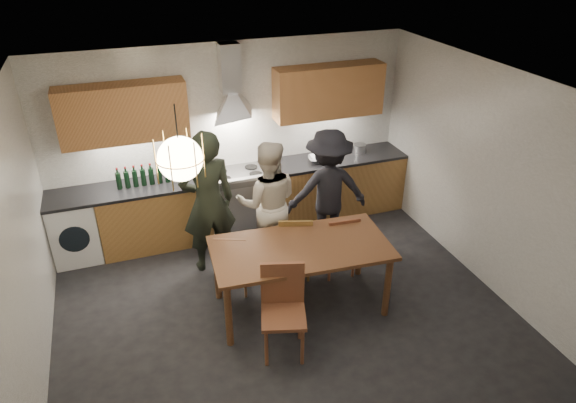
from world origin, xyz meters
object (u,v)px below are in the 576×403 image
object	(u,v)px
person_right	(328,190)
person_left	(208,202)
chair_back_left	(232,260)
mixing_bowl	(318,159)
dining_table	(301,254)
wine_bottles	(143,175)
chair_front	(283,303)
person_mid	(268,203)
stock_pot	(360,149)

from	to	relation	value
person_right	person_left	bearing A→B (deg)	6.86
chair_back_left	mixing_bowl	distance (m)	2.18
person_left	mixing_bowl	world-z (taller)	person_left
person_right	dining_table	bearing A→B (deg)	61.75
chair_back_left	wine_bottles	size ratio (longest dim) A/B	1.21
chair_back_left	chair_front	world-z (taller)	chair_front
dining_table	wine_bottles	distance (m)	2.44
dining_table	person_mid	bearing A→B (deg)	96.61
stock_pot	wine_bottles	world-z (taller)	wine_bottles
person_mid	chair_front	bearing A→B (deg)	93.28
dining_table	chair_front	xyz separation A→B (m)	(-0.39, -0.54, -0.17)
mixing_bowl	wine_bottles	size ratio (longest dim) A/B	0.42
person_mid	wine_bottles	world-z (taller)	person_mid
person_mid	dining_table	bearing A→B (deg)	108.07
dining_table	chair_front	distance (m)	0.68
chair_front	wine_bottles	xyz separation A→B (m)	(-1.07, 2.46, 0.48)
chair_front	wine_bottles	distance (m)	2.72
person_mid	person_right	bearing A→B (deg)	-160.14
person_mid	stock_pot	xyz separation A→B (m)	(1.72, 0.91, 0.14)
chair_front	person_left	size ratio (longest dim) A/B	0.53
person_mid	stock_pot	distance (m)	1.95
dining_table	wine_bottles	size ratio (longest dim) A/B	2.94
person_left	person_mid	size ratio (longest dim) A/B	1.13
dining_table	chair_front	size ratio (longest dim) A/B	2.06
dining_table	stock_pot	world-z (taller)	stock_pot
mixing_bowl	chair_back_left	bearing A→B (deg)	-139.92
person_right	mixing_bowl	bearing A→B (deg)	-95.12
wine_bottles	person_left	bearing A→B (deg)	-49.50
chair_back_left	mixing_bowl	bearing A→B (deg)	-117.75
chair_front	person_right	xyz separation A→B (m)	(1.19, 1.64, 0.27)
person_right	wine_bottles	world-z (taller)	person_right
chair_back_left	person_left	bearing A→B (deg)	-57.52
chair_front	mixing_bowl	distance (m)	2.77
chair_front	person_right	size ratio (longest dim) A/B	0.59
mixing_bowl	stock_pot	distance (m)	0.72
person_left	mixing_bowl	bearing A→B (deg)	-161.25
person_left	stock_pot	size ratio (longest dim) A/B	10.59
person_left	chair_front	bearing A→B (deg)	99.39
person_left	mixing_bowl	distance (m)	1.89
dining_table	mixing_bowl	bearing A→B (deg)	66.60
wine_bottles	person_mid	bearing A→B (deg)	-31.81
chair_back_left	person_mid	size ratio (longest dim) A/B	0.50
person_mid	person_right	size ratio (longest dim) A/B	0.99
chair_front	person_mid	bearing A→B (deg)	94.14
chair_back_left	wine_bottles	xyz separation A→B (m)	(-0.80, 1.44, 0.57)
person_mid	person_right	distance (m)	0.85
dining_table	stock_pot	bearing A→B (deg)	53.53
chair_front	person_left	xyz separation A→B (m)	(-0.39, 1.66, 0.37)
person_right	wine_bottles	size ratio (longest dim) A/B	2.44
dining_table	person_mid	size ratio (longest dim) A/B	1.22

